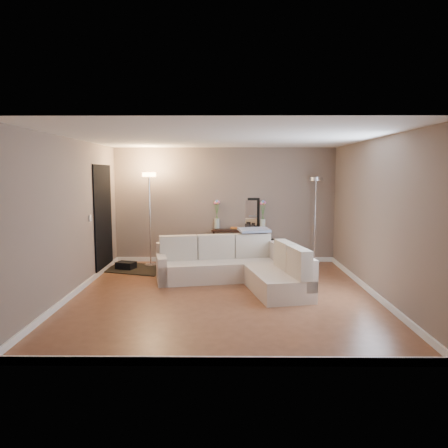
{
  "coord_description": "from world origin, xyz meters",
  "views": [
    {
      "loc": [
        0.06,
        -7.16,
        2.04
      ],
      "look_at": [
        0.0,
        0.8,
        1.1
      ],
      "focal_mm": 35.0,
      "sensor_mm": 36.0,
      "label": 1
    }
  ],
  "objects_px": {
    "console_table": "(236,244)",
    "floor_lamp_unlit": "(316,203)",
    "floor_lamp_lit": "(150,200)",
    "sectional_sofa": "(240,267)"
  },
  "relations": [
    {
      "from": "floor_lamp_lit",
      "to": "floor_lamp_unlit",
      "type": "relative_size",
      "value": 1.05
    },
    {
      "from": "floor_lamp_unlit",
      "to": "sectional_sofa",
      "type": "bearing_deg",
      "value": -134.44
    },
    {
      "from": "console_table",
      "to": "floor_lamp_lit",
      "type": "relative_size",
      "value": 0.62
    },
    {
      "from": "floor_lamp_lit",
      "to": "floor_lamp_unlit",
      "type": "bearing_deg",
      "value": 3.96
    },
    {
      "from": "sectional_sofa",
      "to": "floor_lamp_unlit",
      "type": "bearing_deg",
      "value": 45.56
    },
    {
      "from": "floor_lamp_lit",
      "to": "floor_lamp_unlit",
      "type": "distance_m",
      "value": 3.65
    },
    {
      "from": "sectional_sofa",
      "to": "floor_lamp_lit",
      "type": "height_order",
      "value": "floor_lamp_lit"
    },
    {
      "from": "console_table",
      "to": "sectional_sofa",
      "type": "bearing_deg",
      "value": -88.89
    },
    {
      "from": "floor_lamp_lit",
      "to": "floor_lamp_unlit",
      "type": "xyz_separation_m",
      "value": [
        3.64,
        0.25,
        -0.07
      ]
    },
    {
      "from": "console_table",
      "to": "floor_lamp_unlit",
      "type": "bearing_deg",
      "value": -4.42
    }
  ]
}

